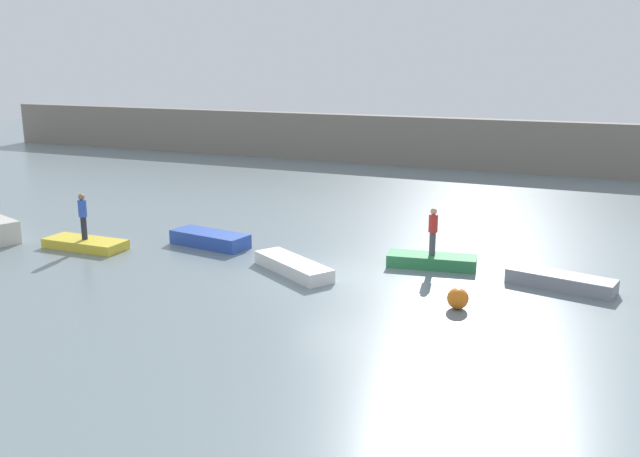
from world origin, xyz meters
The scene contains 10 objects.
ground_plane centered at (0.00, 0.00, 0.00)m, with size 120.00×120.00×0.00m, color slate.
embankment_wall centered at (0.00, 25.20, 1.68)m, with size 80.00×1.20×3.36m, color gray.
rowboat_yellow centered at (-9.99, -0.78, 0.18)m, with size 3.28×1.26×0.37m, color gold.
rowboat_blue centered at (-5.75, 1.51, 0.27)m, with size 3.21×1.20×0.55m, color #2B4CAD.
rowboat_white centered at (-1.21, -0.34, 0.23)m, with size 3.56×1.02×0.45m, color white.
rowboat_green centered at (2.99, 2.24, 0.22)m, with size 3.10×1.03×0.44m, color #2D7F47.
rowboat_grey centered at (7.38, 1.68, 0.23)m, with size 3.36×0.97×0.46m, color gray.
person_red_shirt centered at (2.99, 2.24, 1.38)m, with size 0.32×0.32×1.69m.
person_blue_shirt centered at (-9.99, -0.78, 1.37)m, with size 0.32×0.32×1.80m.
mooring_buoy centered at (4.77, -1.54, 0.32)m, with size 0.64×0.64×0.64m, color orange.
Camera 1 is at (8.70, -20.57, 7.14)m, focal length 38.34 mm.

